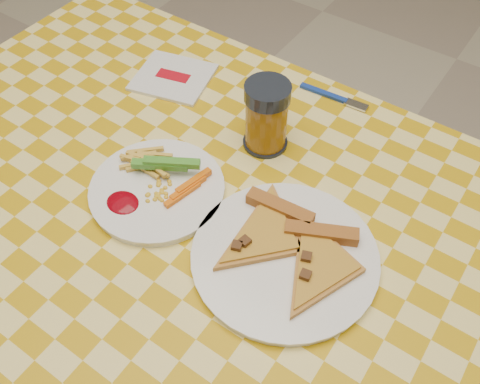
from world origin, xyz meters
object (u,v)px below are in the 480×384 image
table (202,258)px  plate_left (157,190)px  drink_glass (266,117)px  plate_right (285,258)px

table → plate_left: (-0.10, 0.02, 0.08)m
plate_left → table: bearing=-13.0°
plate_left → drink_glass: size_ratio=1.69×
drink_glass → plate_left: bearing=-112.8°
plate_left → plate_right: 0.24m
table → plate_left: bearing=167.0°
plate_right → plate_left: bearing=-178.3°
plate_left → drink_glass: bearing=67.2°
table → plate_right: plate_right is taller
plate_right → table: bearing=-167.1°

